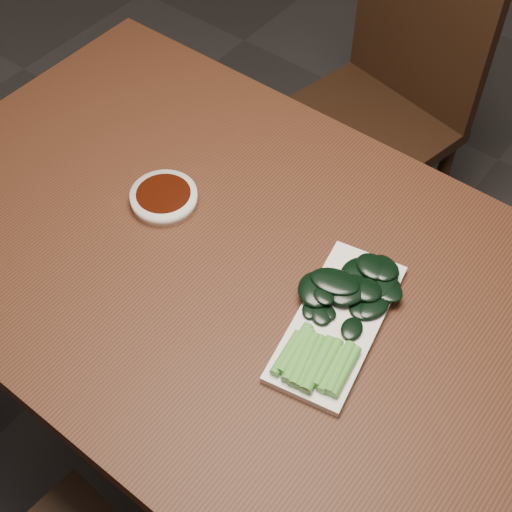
# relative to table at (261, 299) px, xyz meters

# --- Properties ---
(ground) EXTENTS (6.00, 6.00, 0.00)m
(ground) POSITION_rel_table_xyz_m (0.00, 0.00, -0.68)
(ground) COLOR #302D2D
(ground) RESTS_ON ground
(table) EXTENTS (1.40, 0.80, 0.75)m
(table) POSITION_rel_table_xyz_m (0.00, 0.00, 0.00)
(table) COLOR #3F2012
(table) RESTS_ON ground
(chair_far) EXTENTS (0.49, 0.49, 0.89)m
(chair_far) POSITION_rel_table_xyz_m (-0.22, 0.80, -0.19)
(chair_far) COLOR black
(chair_far) RESTS_ON ground
(sauce_bowl) EXTENTS (0.12, 0.12, 0.03)m
(sauce_bowl) POSITION_rel_table_xyz_m (-0.24, 0.02, 0.09)
(sauce_bowl) COLOR white
(sauce_bowl) RESTS_ON table
(serving_plate) EXTENTS (0.18, 0.31, 0.01)m
(serving_plate) POSITION_rel_table_xyz_m (0.16, -0.00, 0.08)
(serving_plate) COLOR white
(serving_plate) RESTS_ON table
(gai_lan) EXTENTS (0.18, 0.30, 0.02)m
(gai_lan) POSITION_rel_table_xyz_m (0.16, 0.00, 0.10)
(gai_lan) COLOR #54A438
(gai_lan) RESTS_ON serving_plate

